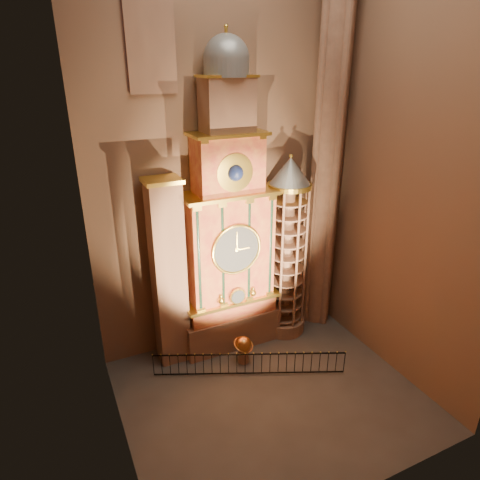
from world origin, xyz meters
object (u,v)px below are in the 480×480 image
stair_turret (287,251)px  celestial_globe (244,347)px  portrait_tower (168,274)px  iron_railing (249,364)px  astronomical_clock (229,236)px

stair_turret → celestial_globe: 5.91m
portrait_tower → iron_railing: size_ratio=1.12×
celestial_globe → iron_railing: celestial_globe is taller
portrait_tower → astronomical_clock: bearing=-0.3°
portrait_tower → stair_turret: bearing=-2.3°
astronomical_clock → celestial_globe: bearing=-92.5°
astronomical_clock → stair_turret: bearing=-4.3°
astronomical_clock → iron_railing: bearing=-95.3°
portrait_tower → stair_turret: 6.91m
stair_turret → iron_railing: 6.62m
astronomical_clock → stair_turret: astronomical_clock is taller
celestial_globe → iron_railing: 1.15m
portrait_tower → iron_railing: portrait_tower is taller
astronomical_clock → celestial_globe: astronomical_clock is taller
astronomical_clock → portrait_tower: astronomical_clock is taller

